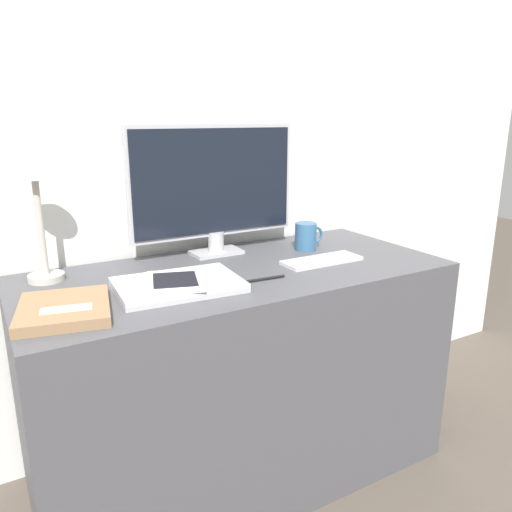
# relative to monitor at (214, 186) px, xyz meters

# --- Properties ---
(ground_plane) EXTENTS (10.00, 10.00, 0.00)m
(ground_plane) POSITION_rel_monitor_xyz_m (-0.02, -0.44, -0.99)
(ground_plane) COLOR brown
(wall_back) EXTENTS (3.60, 0.05, 2.40)m
(wall_back) POSITION_rel_monitor_xyz_m (-0.02, 0.14, 0.21)
(wall_back) COLOR silver
(wall_back) RESTS_ON ground_plane
(desk) EXTENTS (1.37, 0.62, 0.75)m
(desk) POSITION_rel_monitor_xyz_m (-0.02, -0.21, -0.61)
(desk) COLOR #4C4C51
(desk) RESTS_ON ground_plane
(monitor) EXTENTS (0.62, 0.11, 0.45)m
(monitor) POSITION_rel_monitor_xyz_m (0.00, 0.00, 0.00)
(monitor) COLOR #B7B7BC
(monitor) RESTS_ON desk
(keyboard) EXTENTS (0.28, 0.10, 0.01)m
(keyboard) POSITION_rel_monitor_xyz_m (0.26, -0.28, -0.23)
(keyboard) COLOR silver
(keyboard) RESTS_ON desk
(laptop) EXTENTS (0.36, 0.26, 0.03)m
(laptop) POSITION_rel_monitor_xyz_m (-0.26, -0.29, -0.23)
(laptop) COLOR #BCBCC1
(laptop) RESTS_ON desk
(ereader) EXTENTS (0.21, 0.23, 0.01)m
(ereader) POSITION_rel_monitor_xyz_m (-0.27, -0.31, -0.21)
(ereader) COLOR white
(ereader) RESTS_ON laptop
(desk_lamp) EXTENTS (0.11, 0.11, 0.36)m
(desk_lamp) POSITION_rel_monitor_xyz_m (-0.57, -0.02, 0.00)
(desk_lamp) COLOR #BCB7AD
(desk_lamp) RESTS_ON desk
(notebook) EXTENTS (0.26, 0.29, 0.03)m
(notebook) POSITION_rel_monitor_xyz_m (-0.57, -0.33, -0.23)
(notebook) COLOR #93704C
(notebook) RESTS_ON desk
(coffee_mug) EXTENTS (0.12, 0.08, 0.10)m
(coffee_mug) POSITION_rel_monitor_xyz_m (0.31, -0.12, -0.19)
(coffee_mug) COLOR #336089
(coffee_mug) RESTS_ON desk
(pen) EXTENTS (0.15, 0.02, 0.01)m
(pen) POSITION_rel_monitor_xyz_m (-0.01, -0.35, -0.24)
(pen) COLOR black
(pen) RESTS_ON desk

